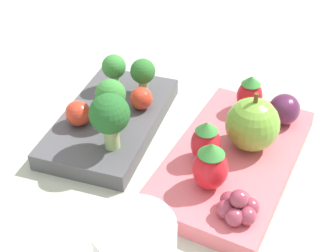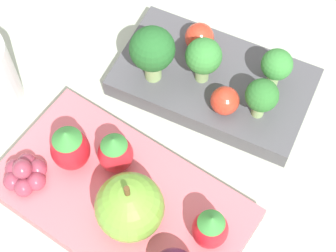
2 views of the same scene
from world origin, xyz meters
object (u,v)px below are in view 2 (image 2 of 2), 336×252
Objects in this scene: broccoli_floret_3 at (277,65)px; cherry_tomato_0 at (225,101)px; strawberry_0 at (210,228)px; bento_box_fruit at (122,201)px; strawberry_1 at (70,148)px; broccoli_floret_1 at (204,57)px; broccoli_floret_0 at (152,50)px; bento_box_savoury at (209,80)px; apple at (130,207)px; cherry_tomato_1 at (199,37)px; grape_cluster at (25,174)px; strawberry_2 at (115,153)px; broccoli_floret_2 at (262,96)px.

broccoli_floret_3 is 1.67× the size of cherry_tomato_0.
broccoli_floret_3 and strawberry_0 have the same top height.
bento_box_fruit is 0.06m from strawberry_1.
broccoli_floret_1 is at bearing 120.29° from strawberry_0.
bento_box_fruit is 3.52× the size of broccoli_floret_0.
bento_box_savoury is 0.15m from bento_box_fruit.
bento_box_savoury is at bearing 60.88° from broccoli_floret_1.
broccoli_floret_3 is 0.18m from apple.
cherry_tomato_1 is at bearing 101.16° from apple.
bento_box_savoury is at bearing 64.06° from grape_cluster.
bento_box_fruit is at bearing -83.87° from cherry_tomato_1.
broccoli_floret_3 is at bearing 69.90° from bento_box_fruit.
strawberry_2 is at bearing -119.41° from broccoli_floret_3.
grape_cluster is at bearing -139.63° from strawberry_2.
broccoli_floret_0 reaches higher than bento_box_savoury.
broccoli_floret_3 is at bearing 54.12° from strawberry_1.
bento_box_savoury is at bearing 32.72° from broccoli_floret_0.
strawberry_0 is at bearing -10.53° from strawberry_2.
apple is (0.02, -0.01, 0.04)m from bento_box_fruit.
broccoli_floret_1 is (0.04, 0.02, -0.01)m from broccoli_floret_0.
broccoli_floret_2 is 0.12m from strawberry_0.
strawberry_0 is (0.06, 0.02, -0.01)m from apple.
broccoli_floret_2 is at bearing 6.67° from broccoli_floret_0.
cherry_tomato_0 reaches higher than bento_box_savoury.
grape_cluster is (-0.08, -0.16, -0.02)m from broccoli_floret_1.
strawberry_0 is (0.12, -0.11, -0.02)m from broccoli_floret_0.
bento_box_savoury is 0.19m from grape_cluster.
bento_box_fruit is at bearing 18.27° from grape_cluster.
broccoli_floret_0 is 0.11m from strawberry_1.
broccoli_floret_0 is at bearing 82.36° from strawberry_1.
bento_box_fruit is 0.17m from cherry_tomato_1.
bento_box_savoury is 0.13m from strawberry_2.
broccoli_floret_2 reaches higher than bento_box_savoury.
bento_box_fruit is at bearing -71.80° from broccoli_floret_0.
cherry_tomato_1 is 0.63× the size of strawberry_0.
bento_box_savoury is 7.27× the size of cherry_tomato_0.
strawberry_2 reaches higher than cherry_tomato_0.
grape_cluster is at bearing -105.29° from broccoli_floret_0.
strawberry_0 is (0.02, -0.16, -0.01)m from broccoli_floret_3.
broccoli_floret_2 reaches higher than cherry_tomato_1.
broccoli_floret_1 is at bearing -155.16° from broccoli_floret_3.
cherry_tomato_0 is 0.07m from cherry_tomato_1.
broccoli_floret_2 is 0.03m from cherry_tomato_0.
strawberry_2 is (-0.08, -0.10, -0.01)m from broccoli_floret_2.
bento_box_fruit is 0.13m from cherry_tomato_0.
broccoli_floret_0 is 1.41× the size of strawberry_0.
cherry_tomato_0 is at bearing 111.40° from strawberry_0.
cherry_tomato_0 is (0.03, 0.12, 0.02)m from bento_box_fruit.
strawberry_2 is at bearing -100.27° from broccoli_floret_1.
broccoli_floret_0 reaches higher than broccoli_floret_2.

